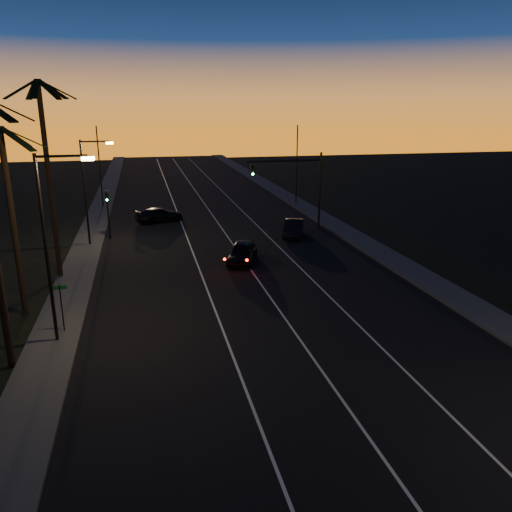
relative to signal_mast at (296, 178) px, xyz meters
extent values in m
cube|color=black|center=(-7.14, -9.99, -4.78)|extent=(20.00, 170.00, 0.01)
cube|color=#3B3B38|center=(-18.34, -9.99, -4.70)|extent=(2.40, 170.00, 0.16)
cube|color=#3B3B38|center=(4.06, -9.99, -4.70)|extent=(2.40, 170.00, 0.16)
cube|color=silver|center=(-10.14, -9.99, -4.76)|extent=(0.12, 160.00, 0.01)
cube|color=silver|center=(-6.64, -9.99, -4.76)|extent=(0.12, 160.00, 0.01)
cube|color=silver|center=(-3.14, -9.99, -4.76)|extent=(0.12, 160.00, 0.01)
cube|color=black|center=(-18.71, -21.73, 6.15)|extent=(2.18, 0.92, 1.18)
cylinder|color=black|center=(-20.34, -15.99, 0.22)|extent=(0.32, 0.32, 10.00)
cube|color=black|center=(-19.31, -15.73, 4.65)|extent=(2.18, 0.92, 1.18)
cube|color=black|center=(-19.90, -15.03, 4.65)|extent=(1.25, 2.12, 1.18)
cube|color=black|center=(-19.49, -16.63, 4.65)|extent=(1.95, 1.61, 1.18)
cylinder|color=black|center=(-19.34, -9.99, 1.47)|extent=(0.32, 0.32, 12.50)
cube|color=black|center=(-18.31, -9.73, 7.15)|extent=(2.18, 0.92, 1.18)
cube|color=black|center=(-18.90, -9.03, 7.15)|extent=(1.25, 2.12, 1.18)
cube|color=black|center=(-19.82, -9.05, 7.15)|extent=(1.34, 2.09, 1.18)
cube|color=black|center=(-20.37, -9.78, 7.15)|extent=(2.18, 0.82, 1.18)
cube|color=black|center=(-20.15, -10.67, 7.15)|extent=(1.90, 1.69, 1.18)
cube|color=black|center=(-19.31, -11.05, 7.15)|extent=(0.45, 2.16, 1.18)
cube|color=black|center=(-18.49, -10.63, 7.15)|extent=(1.95, 1.61, 1.18)
cylinder|color=black|center=(-18.14, -19.99, -0.28)|extent=(0.16, 0.16, 9.00)
cylinder|color=black|center=(-17.04, -19.99, 4.07)|extent=(2.20, 0.12, 0.12)
cube|color=#FFC866|center=(-15.94, -19.99, 3.94)|extent=(0.55, 0.26, 0.16)
cylinder|color=black|center=(-18.14, -1.99, -0.53)|extent=(0.16, 0.16, 8.50)
cylinder|color=black|center=(-17.04, -1.99, 3.57)|extent=(2.20, 0.12, 0.12)
cube|color=#FFC866|center=(-15.94, -1.99, 3.44)|extent=(0.55, 0.26, 0.16)
cylinder|color=black|center=(-17.94, -18.99, -3.48)|extent=(0.06, 0.06, 2.60)
cube|color=#0E541E|center=(-17.94, -18.99, -2.33)|extent=(0.70, 0.03, 0.20)
cylinder|color=black|center=(2.36, 0.01, -1.28)|extent=(0.20, 0.20, 7.00)
cylinder|color=black|center=(-1.14, 0.01, 1.52)|extent=(7.00, 0.16, 0.16)
cube|color=black|center=(-4.04, 0.01, 0.77)|extent=(0.32, 0.28, 1.00)
sphere|color=black|center=(-4.04, -0.16, 1.09)|extent=(0.20, 0.20, 0.20)
sphere|color=black|center=(-4.04, -0.16, 0.77)|extent=(0.20, 0.20, 0.20)
sphere|color=#14FF59|center=(-4.04, -0.16, 0.45)|extent=(0.20, 0.20, 0.20)
cylinder|color=black|center=(-16.64, 0.01, -2.68)|extent=(0.14, 0.14, 4.20)
cube|color=black|center=(-16.64, 0.01, -1.08)|extent=(0.28, 0.25, 0.90)
sphere|color=black|center=(-16.64, -0.14, -0.80)|extent=(0.18, 0.18, 0.18)
sphere|color=black|center=(-16.64, -0.14, -1.08)|extent=(0.18, 0.18, 0.18)
sphere|color=#14FF59|center=(-16.64, -0.14, -1.36)|extent=(0.18, 0.18, 0.18)
cylinder|color=black|center=(-18.14, 15.01, -0.28)|extent=(0.14, 0.14, 9.00)
cylinder|color=black|center=(3.86, 12.01, -0.28)|extent=(0.14, 0.14, 9.00)
imported|color=black|center=(-6.85, -9.27, -4.01)|extent=(3.30, 4.84, 1.53)
sphere|color=#FF0F05|center=(-8.53, -11.49, -3.76)|extent=(0.18, 0.18, 0.18)
sphere|color=#FF0F05|center=(-7.10, -12.04, -3.76)|extent=(0.18, 0.18, 0.18)
imported|color=black|center=(-0.96, -2.72, -4.04)|extent=(3.05, 4.69, 1.46)
imported|color=black|center=(-12.16, 5.75, -4.07)|extent=(5.20, 3.54, 1.40)
camera|label=1|loc=(-13.68, -43.46, 6.11)|focal=35.00mm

